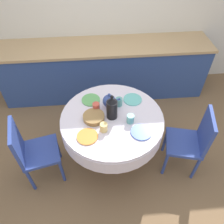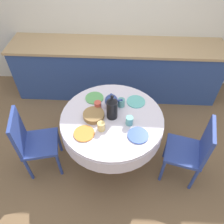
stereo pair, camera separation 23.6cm
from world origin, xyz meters
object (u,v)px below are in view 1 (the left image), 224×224
object	(u,v)px
coffee_carafe	(112,108)
teapot	(109,101)
chair_left	(192,140)
chair_right	(32,150)

from	to	relation	value
coffee_carafe	teapot	xyz separation A→B (m)	(-0.02, 0.16, -0.05)
chair_left	teapot	distance (m)	1.04
chair_left	coffee_carafe	distance (m)	0.99
chair_left	teapot	world-z (taller)	teapot
chair_right	coffee_carafe	xyz separation A→B (m)	(0.90, 0.22, 0.36)
teapot	chair_right	bearing A→B (deg)	-156.85
chair_left	coffee_carafe	size ratio (longest dim) A/B	2.92
chair_left	chair_right	size ratio (longest dim) A/B	1.00
chair_left	teapot	size ratio (longest dim) A/B	4.37
chair_right	chair_left	bearing A→B (deg)	76.30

